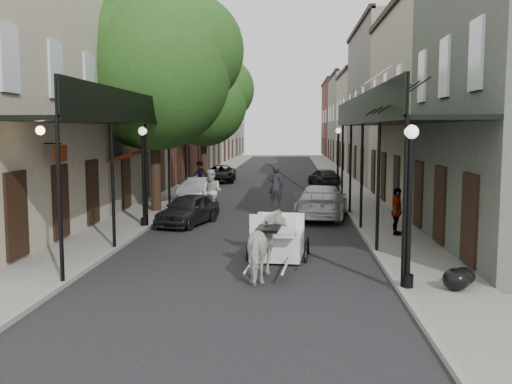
# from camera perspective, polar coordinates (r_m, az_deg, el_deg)

# --- Properties ---
(ground) EXTENTS (140.00, 140.00, 0.00)m
(ground) POSITION_cam_1_polar(r_m,az_deg,el_deg) (15.48, -1.86, -7.66)
(ground) COLOR gray
(ground) RESTS_ON ground
(road) EXTENTS (8.00, 90.00, 0.01)m
(road) POSITION_cam_1_polar(r_m,az_deg,el_deg) (35.19, 1.21, 0.18)
(road) COLOR black
(road) RESTS_ON ground
(sidewalk_left) EXTENTS (2.20, 90.00, 0.12)m
(sidewalk_left) POSITION_cam_1_polar(r_m,az_deg,el_deg) (35.73, -6.82, 0.32)
(sidewalk_left) COLOR gray
(sidewalk_left) RESTS_ON ground
(sidewalk_right) EXTENTS (2.20, 90.00, 0.12)m
(sidewalk_right) POSITION_cam_1_polar(r_m,az_deg,el_deg) (35.33, 9.34, 0.21)
(sidewalk_right) COLOR gray
(sidewalk_right) RESTS_ON ground
(building_row_left) EXTENTS (5.00, 80.00, 10.50)m
(building_row_left) POSITION_cam_1_polar(r_m,az_deg,el_deg) (46.09, -9.10, 8.06)
(building_row_left) COLOR #BDB197
(building_row_left) RESTS_ON ground
(building_row_right) EXTENTS (5.00, 80.00, 10.50)m
(building_row_right) POSITION_cam_1_polar(r_m,az_deg,el_deg) (45.56, 12.74, 8.01)
(building_row_right) COLOR gray
(building_row_right) RESTS_ON ground
(gallery_left) EXTENTS (2.20, 18.05, 4.88)m
(gallery_left) POSITION_cam_1_polar(r_m,az_deg,el_deg) (22.81, -12.35, 6.94)
(gallery_left) COLOR black
(gallery_left) RESTS_ON sidewalk_left
(gallery_right) EXTENTS (2.20, 18.05, 4.88)m
(gallery_right) POSITION_cam_1_polar(r_m,az_deg,el_deg) (22.20, 12.36, 6.96)
(gallery_right) COLOR black
(gallery_right) RESTS_ON sidewalk_right
(tree_near) EXTENTS (7.31, 6.80, 9.63)m
(tree_near) POSITION_cam_1_polar(r_m,az_deg,el_deg) (25.91, -9.22, 12.30)
(tree_near) COLOR #382619
(tree_near) RESTS_ON sidewalk_left
(tree_far) EXTENTS (6.45, 6.00, 8.61)m
(tree_far) POSITION_cam_1_polar(r_m,az_deg,el_deg) (39.60, -4.74, 9.28)
(tree_far) COLOR #382619
(tree_far) RESTS_ON sidewalk_left
(lamppost_right_near) EXTENTS (0.32, 0.32, 3.71)m
(lamppost_right_near) POSITION_cam_1_polar(r_m,az_deg,el_deg) (13.34, 15.09, -1.16)
(lamppost_right_near) COLOR black
(lamppost_right_near) RESTS_ON sidewalk_right
(lamppost_left) EXTENTS (0.32, 0.32, 3.71)m
(lamppost_left) POSITION_cam_1_polar(r_m,az_deg,el_deg) (21.74, -11.19, 1.72)
(lamppost_left) COLOR black
(lamppost_left) RESTS_ON sidewalk_left
(lamppost_right_far) EXTENTS (0.32, 0.32, 3.71)m
(lamppost_right_far) POSITION_cam_1_polar(r_m,az_deg,el_deg) (33.11, 8.20, 3.29)
(lamppost_right_far) COLOR black
(lamppost_right_far) RESTS_ON sidewalk_right
(horse) EXTENTS (1.07, 2.03, 1.65)m
(horse) POSITION_cam_1_polar(r_m,az_deg,el_deg) (14.27, 1.17, -5.45)
(horse) COLOR beige
(horse) RESTS_ON ground
(carriage) EXTENTS (1.84, 2.55, 2.77)m
(carriage) POSITION_cam_1_polar(r_m,az_deg,el_deg) (16.74, 2.35, -2.85)
(carriage) COLOR black
(carriage) RESTS_ON ground
(pedestrian_walking) EXTENTS (1.18, 1.07, 1.98)m
(pedestrian_walking) POSITION_cam_1_polar(r_m,az_deg,el_deg) (25.28, -4.45, 0.02)
(pedestrian_walking) COLOR beige
(pedestrian_walking) RESTS_ON ground
(pedestrian_sidewalk_left) EXTENTS (1.12, 1.09, 1.54)m
(pedestrian_sidewalk_left) POSITION_cam_1_polar(r_m,az_deg,el_deg) (37.83, -5.63, 1.92)
(pedestrian_sidewalk_left) COLOR gray
(pedestrian_sidewalk_left) RESTS_ON sidewalk_left
(pedestrian_sidewalk_right) EXTENTS (0.69, 1.03, 1.63)m
(pedestrian_sidewalk_right) POSITION_cam_1_polar(r_m,az_deg,el_deg) (20.11, 13.90, -1.90)
(pedestrian_sidewalk_right) COLOR gray
(pedestrian_sidewalk_right) RESTS_ON sidewalk_right
(car_left_near) EXTENTS (2.36, 3.85, 1.23)m
(car_left_near) POSITION_cam_1_polar(r_m,az_deg,el_deg) (22.47, -6.81, -1.75)
(car_left_near) COLOR black
(car_left_near) RESTS_ON ground
(car_left_mid) EXTENTS (1.52, 3.85, 1.25)m
(car_left_mid) POSITION_cam_1_polar(r_m,az_deg,el_deg) (29.56, -6.26, 0.19)
(car_left_mid) COLOR #95969A
(car_left_mid) RESTS_ON ground
(car_left_far) EXTENTS (2.21, 4.41, 1.20)m
(car_left_far) POSITION_cam_1_polar(r_m,az_deg,el_deg) (40.77, -3.54, 1.84)
(car_left_far) COLOR black
(car_left_far) RESTS_ON ground
(car_right_near) EXTENTS (2.63, 5.09, 1.41)m
(car_right_near) POSITION_cam_1_polar(r_m,az_deg,el_deg) (24.18, 6.61, -0.96)
(car_right_near) COLOR silver
(car_right_near) RESTS_ON ground
(car_right_far) EXTENTS (2.26, 3.77, 1.20)m
(car_right_far) POSITION_cam_1_polar(r_m,az_deg,el_deg) (38.27, 6.80, 1.52)
(car_right_far) COLOR black
(car_right_far) RESTS_ON ground
(trash_bags) EXTENTS (0.86, 1.01, 0.51)m
(trash_bags) POSITION_cam_1_polar(r_m,az_deg,el_deg) (13.90, 19.64, -8.11)
(trash_bags) COLOR black
(trash_bags) RESTS_ON sidewalk_right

